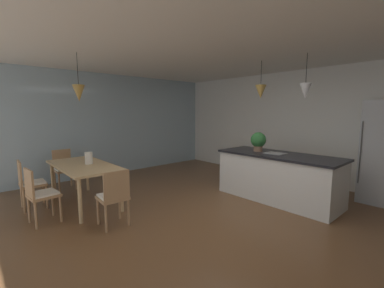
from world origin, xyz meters
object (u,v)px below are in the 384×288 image
Objects in this scene: vase_on_dining_table at (89,158)px; chair_kitchen_end at (114,196)px; kitchen_island at (278,176)px; chair_near_left at (30,182)px; chair_near_right at (40,193)px; potted_plant_on_island at (258,141)px; dining_table at (83,168)px; chair_window_end at (64,168)px.

chair_kitchen_end is at bearing -4.58° from vase_on_dining_table.
kitchen_island is at bearing 51.39° from vase_on_dining_table.
chair_near_left is 3.96× the size of vase_on_dining_table.
potted_plant_on_island is (1.39, 3.68, 0.64)m from chair_near_right.
dining_table is at bearing 179.86° from chair_kitchen_end.
vase_on_dining_table reaches higher than chair_near_left.
potted_plant_on_island reaches higher than chair_window_end.
vase_on_dining_table reaches higher than chair_kitchen_end.
dining_table is 1.27m from chair_kitchen_end.
potted_plant_on_island reaches higher than vase_on_dining_table.
chair_near_right and chair_near_left have the same top height.
potted_plant_on_island is (1.79, 2.89, 0.44)m from dining_table.
kitchen_island is (2.66, 3.68, -0.01)m from chair_near_left.
chair_window_end is at bearing 179.94° from chair_kitchen_end.
chair_near_left is at bearing -42.79° from chair_window_end.
chair_window_end is 3.96× the size of vase_on_dining_table.
chair_near_left is (-0.80, -0.00, 0.00)m from chair_near_right.
chair_near_right is at bearing -25.51° from chair_window_end.
vase_on_dining_table reaches higher than kitchen_island.
kitchen_island is 0.80m from potted_plant_on_island.
chair_window_end is at bearing -175.73° from vase_on_dining_table.
kitchen_island reaches higher than dining_table.
chair_near_left is at bearing -116.83° from dining_table.
dining_table is at bearing 0.02° from chair_window_end.
chair_near_left is at bearing -154.53° from chair_kitchen_end.
kitchen_island is (1.00, 2.89, -0.01)m from chair_kitchen_end.
chair_near_left is (-1.66, -0.79, 0.00)m from chair_kitchen_end.
kitchen_island reaches higher than chair_kitchen_end.
chair_kitchen_end is 0.38× the size of kitchen_island.
dining_table is at bearing -106.15° from vase_on_dining_table.
chair_near_left is 4.54m from kitchen_island.
dining_table is 0.91m from chair_near_left.
chair_kitchen_end and chair_window_end have the same top height.
dining_table is 3.67m from kitchen_island.
chair_near_left is 4.33m from potted_plant_on_island.
vase_on_dining_table is at bearing 4.27° from chair_window_end.
potted_plant_on_island is at bearing 180.00° from kitchen_island.
vase_on_dining_table is at bearing 175.42° from chair_kitchen_end.
chair_near_right is 1.04m from vase_on_dining_table.
potted_plant_on_island reaches higher than chair_kitchen_end.
vase_on_dining_table is (0.43, 0.89, 0.38)m from chair_near_left.
chair_window_end is at bearing 154.49° from chair_near_right.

